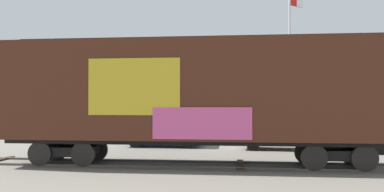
{
  "coord_description": "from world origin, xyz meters",
  "views": [
    {
      "loc": [
        1.78,
        -14.51,
        2.38
      ],
      "look_at": [
        -1.07,
        0.87,
        2.66
      ],
      "focal_mm": 36.19,
      "sensor_mm": 36.0,
      "label": 1
    }
  ],
  "objects_px": {
    "freight_car": "(197,92)",
    "parked_car_silver": "(281,132)",
    "flagpole": "(291,52)",
    "parked_car_blue": "(164,132)"
  },
  "relations": [
    {
      "from": "freight_car",
      "to": "parked_car_silver",
      "type": "distance_m",
      "value": 6.95
    },
    {
      "from": "flagpole",
      "to": "parked_car_silver",
      "type": "relative_size",
      "value": 2.17
    },
    {
      "from": "freight_car",
      "to": "parked_car_silver",
      "type": "bearing_deg",
      "value": 59.77
    },
    {
      "from": "flagpole",
      "to": "parked_car_silver",
      "type": "xyz_separation_m",
      "value": [
        -0.79,
        -3.43,
        -4.56
      ]
    },
    {
      "from": "flagpole",
      "to": "parked_car_silver",
      "type": "bearing_deg",
      "value": -102.99
    },
    {
      "from": "parked_car_silver",
      "to": "parked_car_blue",
      "type": "bearing_deg",
      "value": 177.26
    },
    {
      "from": "freight_car",
      "to": "parked_car_silver",
      "type": "height_order",
      "value": "freight_car"
    },
    {
      "from": "flagpole",
      "to": "parked_car_blue",
      "type": "bearing_deg",
      "value": -156.01
    },
    {
      "from": "freight_car",
      "to": "parked_car_blue",
      "type": "height_order",
      "value": "freight_car"
    },
    {
      "from": "parked_car_blue",
      "to": "parked_car_silver",
      "type": "distance_m",
      "value": 6.25
    }
  ]
}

